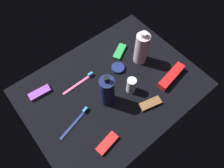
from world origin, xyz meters
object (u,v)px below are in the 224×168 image
snack_bar_brown (150,104)px  cream_tin_left (118,68)px  snack_bar_green (120,52)px  snack_bar_red (107,143)px  toothpaste_box_red (171,76)px  toothbrush_navy (76,121)px  deodorant_stick (131,85)px  toothbrush_pink (80,82)px  bodywash_bottle (141,48)px  lotion_bottle (107,91)px  snack_bar_purple (40,93)px

snack_bar_brown → cream_tin_left: cream_tin_left is taller
snack_bar_green → snack_bar_red: 49.50cm
toothpaste_box_red → snack_bar_green: toothpaste_box_red is taller
toothbrush_navy → deodorant_stick: bearing=-6.5°
toothpaste_box_red → snack_bar_brown: (-18.25, -3.87, -0.85)cm
snack_bar_green → snack_bar_brown: same height
toothbrush_navy → toothpaste_box_red: bearing=-12.5°
toothbrush_pink → cream_tin_left: (19.80, -5.43, 0.22)cm
bodywash_bottle → snack_bar_green: 14.12cm
toothbrush_pink → lotion_bottle: bearing=-74.0°
lotion_bottle → cream_tin_left: 20.08cm
snack_bar_green → cream_tin_left: cream_tin_left is taller
snack_bar_red → toothpaste_box_red: bearing=-2.1°
deodorant_stick → toothbrush_navy: (-29.51, 3.35, -3.82)cm
lotion_bottle → snack_bar_purple: lotion_bottle is taller
deodorant_stick → toothpaste_box_red: bearing=-20.7°
toothbrush_pink → cream_tin_left: 20.53cm
deodorant_stick → cream_tin_left: bearing=76.3°
bodywash_bottle → snack_bar_red: (-40.95, -23.86, -8.23)cm
bodywash_bottle → snack_bar_brown: 27.60cm
cream_tin_left → toothbrush_pink: bearing=164.7°
bodywash_bottle → snack_bar_purple: bearing=163.3°
toothbrush_navy → toothpaste_box_red: size_ratio=1.01×
snack_bar_red → cream_tin_left: size_ratio=1.55×
toothbrush_navy → bodywash_bottle: bearing=9.3°
toothpaste_box_red → toothbrush_navy: bearing=158.8°
toothbrush_pink → toothbrush_navy: (-12.98, -15.46, 0.00)cm
lotion_bottle → deodorant_stick: 13.00cm
toothbrush_navy → toothbrush_pink: bearing=50.0°
deodorant_stick → snack_bar_purple: 43.70cm
deodorant_stick → toothbrush_pink: deodorant_stick is taller
toothbrush_pink → snack_bar_green: (27.43, 2.25, 0.14)cm
snack_bar_purple → snack_bar_green: bearing=-1.6°
deodorant_stick → snack_bar_brown: bearing=-80.4°
lotion_bottle → toothpaste_box_red: (32.14, -10.50, -7.03)cm
snack_bar_red → cream_tin_left: bearing=34.2°
bodywash_bottle → cream_tin_left: bodywash_bottle is taller
deodorant_stick → snack_bar_brown: size_ratio=0.85×
lotion_bottle → snack_bar_red: bearing=-129.1°
snack_bar_red → snack_bar_brown: same height
snack_bar_brown → toothbrush_navy: bearing=169.3°
toothbrush_pink → toothpaste_box_red: toothpaste_box_red is taller
toothbrush_navy → snack_bar_brown: 34.77cm
snack_bar_green → bodywash_bottle: bearing=-91.8°
snack_bar_green → snack_bar_brown: size_ratio=1.00×
toothbrush_navy → toothpaste_box_red: toothpaste_box_red is taller
lotion_bottle → snack_bar_green: (22.86, 18.17, -7.88)cm
toothbrush_navy → snack_bar_purple: (-5.37, 22.72, 0.14)cm
toothbrush_pink → snack_bar_red: (-8.41, -31.89, 0.14)cm
toothbrush_pink → snack_bar_brown: (18.47, -30.30, 0.14)cm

